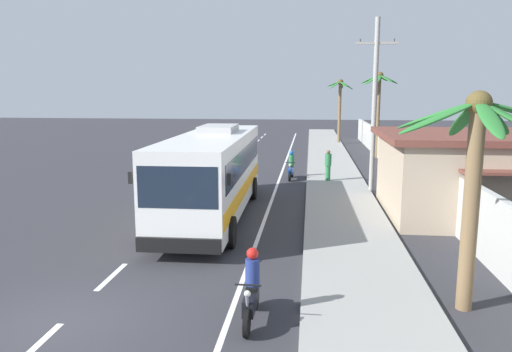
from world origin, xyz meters
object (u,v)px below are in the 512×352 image
object	(u,v)px
motorcycle_trailing	(252,292)
palm_second	(476,158)
utility_pole_mid	(374,103)
palm_nearest	(379,93)
motorcycle_beside_bus	(291,168)
pedestrian_near_kerb	(328,165)
palm_third	(340,99)
coach_bus_foreground	(213,171)

from	to	relation	value
motorcycle_trailing	palm_second	size ratio (longest dim) A/B	0.39
utility_pole_mid	palm_nearest	world-z (taller)	utility_pole_mid
motorcycle_beside_bus	utility_pole_mid	xyz separation A→B (m)	(4.16, -3.29, 3.77)
palm_second	pedestrian_near_kerb	bearing A→B (deg)	99.55
palm_nearest	palm_second	distance (m)	26.95
palm_nearest	motorcycle_trailing	bearing A→B (deg)	-102.67
palm_nearest	palm_third	world-z (taller)	palm_nearest
pedestrian_near_kerb	palm_second	size ratio (longest dim) A/B	0.34
motorcycle_beside_bus	palm_second	bearing A→B (deg)	-74.20
palm_nearest	utility_pole_mid	bearing A→B (deg)	-98.38
palm_second	palm_third	size ratio (longest dim) A/B	0.81
motorcycle_beside_bus	palm_third	world-z (taller)	palm_third
palm_nearest	palm_second	world-z (taller)	palm_nearest
palm_second	palm_nearest	bearing A→B (deg)	86.96
coach_bus_foreground	palm_second	distance (m)	10.93
pedestrian_near_kerb	utility_pole_mid	xyz separation A→B (m)	(2.09, -2.33, 3.41)
pedestrian_near_kerb	palm_third	world-z (taller)	palm_third
palm_third	palm_nearest	bearing A→B (deg)	-76.88
utility_pole_mid	palm_nearest	bearing A→B (deg)	81.62
coach_bus_foreground	palm_nearest	size ratio (longest dim) A/B	1.76
motorcycle_beside_bus	motorcycle_trailing	world-z (taller)	motorcycle_beside_bus
coach_bus_foreground	palm_nearest	world-z (taller)	palm_nearest
motorcycle_trailing	palm_second	world-z (taller)	palm_second
palm_second	palm_third	distance (m)	36.85
coach_bus_foreground	pedestrian_near_kerb	xyz separation A→B (m)	(4.86, 7.95, -0.85)
utility_pole_mid	palm_second	distance (m)	13.44
coach_bus_foreground	palm_third	size ratio (longest dim) A/B	1.83
motorcycle_beside_bus	coach_bus_foreground	bearing A→B (deg)	-107.33
pedestrian_near_kerb	palm_second	distance (m)	16.15
motorcycle_trailing	palm_third	xyz separation A→B (m)	(3.98, 37.99, 3.65)
utility_pole_mid	palm_nearest	size ratio (longest dim) A/B	1.31
pedestrian_near_kerb	palm_second	bearing A→B (deg)	-74.30
motorcycle_beside_bus	palm_third	size ratio (longest dim) A/B	0.32
coach_bus_foreground	motorcycle_trailing	size ratio (longest dim) A/B	5.80
motorcycle_beside_bus	palm_third	distance (m)	20.82
motorcycle_beside_bus	palm_third	bearing A→B (deg)	79.23
palm_nearest	palm_second	bearing A→B (deg)	-93.04
motorcycle_beside_bus	palm_nearest	xyz separation A→B (m)	(6.15, 10.19, 4.23)
coach_bus_foreground	motorcycle_beside_bus	world-z (taller)	coach_bus_foreground
coach_bus_foreground	motorcycle_beside_bus	xyz separation A→B (m)	(2.78, 8.92, -1.21)
palm_third	coach_bus_foreground	bearing A→B (deg)	-102.82
utility_pole_mid	palm_nearest	xyz separation A→B (m)	(1.99, 13.48, 0.46)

